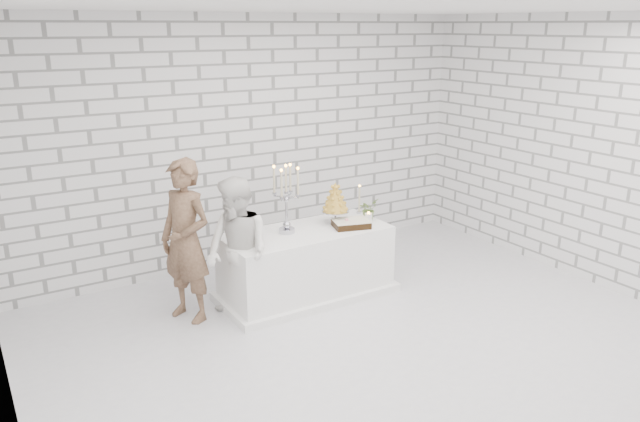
{
  "coord_description": "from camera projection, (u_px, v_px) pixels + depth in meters",
  "views": [
    {
      "loc": [
        -3.12,
        -4.15,
        2.86
      ],
      "look_at": [
        -0.01,
        0.9,
        1.05
      ],
      "focal_mm": 34.29,
      "sensor_mm": 36.0,
      "label": 1
    }
  ],
  "objects": [
    {
      "name": "ground",
      "position": [
        371.0,
        340.0,
        5.78
      ],
      "size": [
        6.0,
        5.0,
        0.01
      ],
      "primitive_type": "cube",
      "color": "silver",
      "rests_on": "ground"
    },
    {
      "name": "ceiling",
      "position": [
        380.0,
        7.0,
        4.9
      ],
      "size": [
        6.0,
        5.0,
        0.01
      ],
      "primitive_type": "cube",
      "color": "white",
      "rests_on": "ground"
    },
    {
      "name": "wall_back",
      "position": [
        252.0,
        142.0,
        7.38
      ],
      "size": [
        6.0,
        0.01,
        3.0
      ],
      "primitive_type": "cube",
      "color": "white",
      "rests_on": "ground"
    },
    {
      "name": "wall_right",
      "position": [
        591.0,
        152.0,
        6.85
      ],
      "size": [
        0.01,
        5.0,
        3.0
      ],
      "primitive_type": "cube",
      "color": "white",
      "rests_on": "ground"
    },
    {
      "name": "cake_table",
      "position": [
        306.0,
        263.0,
        6.65
      ],
      "size": [
        1.8,
        0.8,
        0.75
      ],
      "primitive_type": "cube",
      "color": "white",
      "rests_on": "ground"
    },
    {
      "name": "groom",
      "position": [
        186.0,
        241.0,
        6.0
      ],
      "size": [
        0.62,
        0.71,
        1.65
      ],
      "primitive_type": "imported",
      "rotation": [
        0.0,
        0.0,
        -1.12
      ],
      "color": "brown",
      "rests_on": "ground"
    },
    {
      "name": "bride",
      "position": [
        238.0,
        252.0,
        5.94
      ],
      "size": [
        0.7,
        0.82,
        1.48
      ],
      "primitive_type": "imported",
      "rotation": [
        0.0,
        0.0,
        -1.35
      ],
      "color": "white",
      "rests_on": "ground"
    },
    {
      "name": "candelabra",
      "position": [
        286.0,
        199.0,
        6.37
      ],
      "size": [
        0.32,
        0.32,
        0.74
      ],
      "primitive_type": null,
      "rotation": [
        0.0,
        0.0,
        -0.07
      ],
      "color": "#AAA9B4",
      "rests_on": "cake_table"
    },
    {
      "name": "croquembouche",
      "position": [
        335.0,
        203.0,
        6.71
      ],
      "size": [
        0.39,
        0.39,
        0.47
      ],
      "primitive_type": null,
      "rotation": [
        0.0,
        0.0,
        -0.34
      ],
      "color": "#B3882F",
      "rests_on": "cake_table"
    },
    {
      "name": "chocolate_cake",
      "position": [
        351.0,
        223.0,
        6.64
      ],
      "size": [
        0.44,
        0.37,
        0.08
      ],
      "primitive_type": "cube",
      "rotation": [
        0.0,
        0.0,
        -0.28
      ],
      "color": "black",
      "rests_on": "cake_table"
    },
    {
      "name": "pillar_candle",
      "position": [
        368.0,
        219.0,
        6.75
      ],
      "size": [
        0.08,
        0.08,
        0.12
      ],
      "primitive_type": "cylinder",
      "rotation": [
        0.0,
        0.0,
        -0.01
      ],
      "color": "white",
      "rests_on": "cake_table"
    },
    {
      "name": "extra_taper",
      "position": [
        359.0,
        200.0,
        7.1
      ],
      "size": [
        0.06,
        0.06,
        0.32
      ],
      "primitive_type": "cylinder",
      "rotation": [
        0.0,
        0.0,
        -0.08
      ],
      "color": "beige",
      "rests_on": "cake_table"
    },
    {
      "name": "flowers",
      "position": [
        368.0,
        209.0,
        6.9
      ],
      "size": [
        0.26,
        0.25,
        0.24
      ],
      "primitive_type": "imported",
      "rotation": [
        0.0,
        0.0,
        0.36
      ],
      "color": "#457A36",
      "rests_on": "cake_table"
    }
  ]
}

